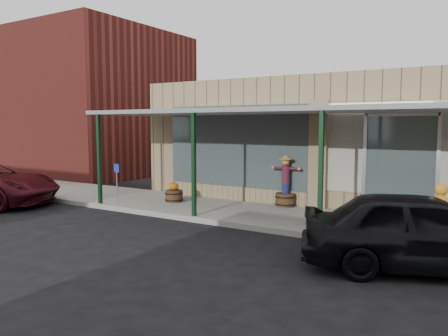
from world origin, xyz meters
The scene contains 9 objects.
ground centered at (0.00, 0.00, 0.00)m, with size 120.00×120.00×0.00m, color black.
sidewalk centered at (0.00, 3.60, 0.07)m, with size 40.00×3.20×0.15m, color gray.
storefront centered at (0.00, 8.16, 2.09)m, with size 12.00×6.25×4.20m.
awning centered at (0.00, 3.56, 3.01)m, with size 12.00×3.00×3.04m.
block_buildings_near centered at (2.01, 9.20, 3.77)m, with size 61.00×8.00×8.00m.
barrel_scarecrow centered at (-0.23, 4.80, 0.69)m, with size 0.96×0.75×1.59m.
barrel_pumpkin centered at (-3.67, 3.62, 0.39)m, with size 0.74×0.74×0.67m.
handicap_sign centered at (-5.00, 2.40, 0.97)m, with size 0.26×0.07×1.27m.
parked_sedan centered at (4.15, 0.98, 0.74)m, with size 4.68×3.17×1.54m.
Camera 1 is at (5.16, -7.52, 2.66)m, focal length 35.00 mm.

